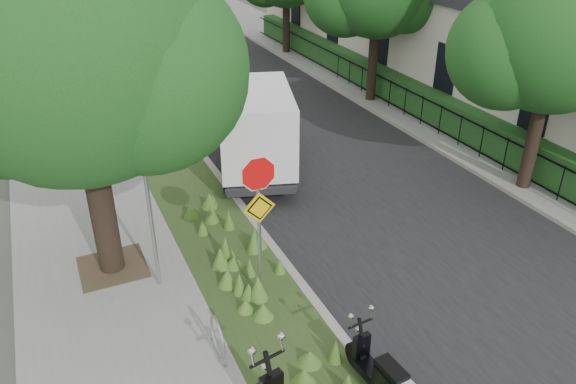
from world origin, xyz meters
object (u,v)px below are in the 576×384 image
object	(u,v)px
scooter_far	(384,379)
box_truck	(254,124)
sign_assembly	(259,200)
utility_cabinet	(125,151)

from	to	relation	value
scooter_far	box_truck	bearing A→B (deg)	81.77
sign_assembly	scooter_far	distance (m)	3.78
scooter_far	utility_cabinet	xyz separation A→B (m)	(-2.22, 10.41, 0.13)
scooter_far	box_truck	distance (m)	9.03
scooter_far	box_truck	world-z (taller)	box_truck
box_truck	utility_cabinet	size ratio (longest dim) A/B	4.93
box_truck	utility_cabinet	distance (m)	3.90
box_truck	utility_cabinet	world-z (taller)	box_truck
scooter_far	utility_cabinet	distance (m)	10.64
sign_assembly	box_truck	bearing A→B (deg)	69.69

